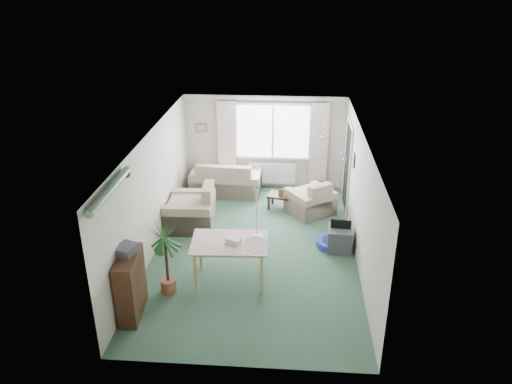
# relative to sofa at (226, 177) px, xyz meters

# --- Properties ---
(ground) EXTENTS (6.50, 6.50, 0.00)m
(ground) POSITION_rel_sofa_xyz_m (0.94, -2.75, -0.43)
(ground) COLOR #2F4F3B
(window) EXTENTS (1.80, 0.03, 1.30)m
(window) POSITION_rel_sofa_xyz_m (1.14, 0.48, 1.07)
(window) COLOR white
(curtain_rod) EXTENTS (2.60, 0.03, 0.03)m
(curtain_rod) POSITION_rel_sofa_xyz_m (1.14, 0.40, 1.84)
(curtain_rod) COLOR black
(curtain_left) EXTENTS (0.45, 0.08, 2.00)m
(curtain_left) POSITION_rel_sofa_xyz_m (-0.01, 0.38, 0.84)
(curtain_left) COLOR beige
(curtain_right) EXTENTS (0.45, 0.08, 2.00)m
(curtain_right) POSITION_rel_sofa_xyz_m (2.29, 0.38, 0.84)
(curtain_right) COLOR beige
(radiator) EXTENTS (1.20, 0.10, 0.55)m
(radiator) POSITION_rel_sofa_xyz_m (1.14, 0.44, -0.03)
(radiator) COLOR white
(doorway) EXTENTS (0.03, 0.95, 2.00)m
(doorway) POSITION_rel_sofa_xyz_m (2.92, -0.55, 0.57)
(doorway) COLOR black
(pendant_lamp) EXTENTS (0.36, 0.36, 0.36)m
(pendant_lamp) POSITION_rel_sofa_xyz_m (1.14, -5.05, 1.05)
(pendant_lamp) COLOR white
(tinsel_garland) EXTENTS (1.60, 1.60, 0.12)m
(tinsel_garland) POSITION_rel_sofa_xyz_m (-0.98, -5.05, 1.85)
(tinsel_garland) COLOR #196626
(bauble_cluster_a) EXTENTS (0.20, 0.20, 0.20)m
(bauble_cluster_a) POSITION_rel_sofa_xyz_m (2.24, -1.85, 1.79)
(bauble_cluster_a) COLOR silver
(bauble_cluster_b) EXTENTS (0.20, 0.20, 0.20)m
(bauble_cluster_b) POSITION_rel_sofa_xyz_m (2.54, -3.05, 1.79)
(bauble_cluster_b) COLOR silver
(wall_picture_back) EXTENTS (0.28, 0.03, 0.22)m
(wall_picture_back) POSITION_rel_sofa_xyz_m (-0.66, 0.48, 1.12)
(wall_picture_back) COLOR brown
(wall_picture_right) EXTENTS (0.03, 0.24, 0.30)m
(wall_picture_right) POSITION_rel_sofa_xyz_m (2.92, -1.55, 1.12)
(wall_picture_right) COLOR brown
(sofa) EXTENTS (1.75, 0.98, 0.86)m
(sofa) POSITION_rel_sofa_xyz_m (0.00, 0.00, 0.00)
(sofa) COLOR #BCAE8E
(sofa) RESTS_ON ground
(armchair_corner) EXTENTS (1.24, 1.23, 0.82)m
(armchair_corner) POSITION_rel_sofa_xyz_m (2.09, -0.95, -0.02)
(armchair_corner) COLOR beige
(armchair_corner) RESTS_ON ground
(armchair_left) EXTENTS (1.07, 1.13, 0.97)m
(armchair_left) POSITION_rel_sofa_xyz_m (-0.56, -1.80, 0.05)
(armchair_left) COLOR beige
(armchair_left) RESTS_ON ground
(coffee_table) EXTENTS (0.85, 0.60, 0.35)m
(coffee_table) POSITION_rel_sofa_xyz_m (1.48, -0.78, -0.26)
(coffee_table) COLOR black
(coffee_table) RESTS_ON ground
(photo_frame) EXTENTS (0.12, 0.03, 0.16)m
(photo_frame) POSITION_rel_sofa_xyz_m (1.40, -0.82, -0.00)
(photo_frame) COLOR brown
(photo_frame) RESTS_ON coffee_table
(bookshelf) EXTENTS (0.35, 0.90, 1.08)m
(bookshelf) POSITION_rel_sofa_xyz_m (-0.90, -4.91, 0.11)
(bookshelf) COLOR black
(bookshelf) RESTS_ON ground
(hifi_box) EXTENTS (0.36, 0.41, 0.14)m
(hifi_box) POSITION_rel_sofa_xyz_m (-0.94, -4.82, 0.72)
(hifi_box) COLOR #3E3E43
(hifi_box) RESTS_ON bookshelf
(houseplant) EXTENTS (0.69, 0.69, 1.34)m
(houseplant) POSITION_rel_sofa_xyz_m (-0.46, -4.28, 0.24)
(houseplant) COLOR #205D26
(houseplant) RESTS_ON ground
(dining_table) EXTENTS (1.29, 0.89, 0.78)m
(dining_table) POSITION_rel_sofa_xyz_m (0.57, -3.84, -0.04)
(dining_table) COLOR tan
(dining_table) RESTS_ON ground
(gift_box) EXTENTS (0.30, 0.26, 0.12)m
(gift_box) POSITION_rel_sofa_xyz_m (0.65, -3.89, 0.41)
(gift_box) COLOR silver
(gift_box) RESTS_ON dining_table
(tv_cube) EXTENTS (0.52, 0.56, 0.48)m
(tv_cube) POSITION_rel_sofa_xyz_m (2.64, -2.59, -0.19)
(tv_cube) COLOR #3D3C41
(tv_cube) RESTS_ON ground
(pet_bed) EXTENTS (0.88, 0.88, 0.13)m
(pet_bed) POSITION_rel_sofa_xyz_m (2.51, -2.47, -0.36)
(pet_bed) COLOR #203596
(pet_bed) RESTS_ON ground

